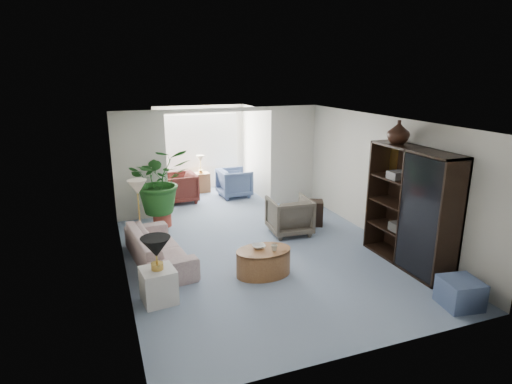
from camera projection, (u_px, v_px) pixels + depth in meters
name	position (u px, v px, depth m)	size (l,w,h in m)	color
floor	(267.00, 257.00, 7.93)	(6.00, 6.00, 0.00)	#8899B3
sunroom_floor	(211.00, 198.00, 11.62)	(2.60, 2.60, 0.00)	#8899B3
back_pier_left	(140.00, 166.00, 9.65)	(1.20, 0.12, 2.50)	silver
back_pier_right	(293.00, 155.00, 10.93)	(1.20, 0.12, 2.50)	silver
back_header	(220.00, 110.00, 9.96)	(2.60, 0.12, 0.10)	silver
window_pane	(200.00, 141.00, 12.21)	(2.20, 0.02, 1.50)	white
window_blinds	(200.00, 141.00, 12.19)	(2.20, 0.02, 1.50)	white
framed_picture	(389.00, 159.00, 8.21)	(0.04, 0.50, 0.40)	#B5AD91
sofa	(159.00, 247.00, 7.62)	(2.07, 0.81, 0.60)	beige
end_table	(159.00, 285.00, 6.35)	(0.48, 0.48, 0.53)	silver
table_lamp	(156.00, 247.00, 6.18)	(0.44, 0.44, 0.30)	black
floor_lamp	(137.00, 187.00, 7.93)	(0.36, 0.36, 0.28)	beige
coffee_table	(264.00, 262.00, 7.21)	(0.95, 0.95, 0.45)	olive
coffee_bowl	(259.00, 246.00, 7.22)	(0.22, 0.22, 0.06)	silver
coffee_cup	(274.00, 248.00, 7.10)	(0.11, 0.11, 0.10)	beige
wingback_chair	(289.00, 216.00, 9.01)	(0.84, 0.86, 0.79)	#60584C
side_table_dark	(312.00, 213.00, 9.55)	(0.46, 0.37, 0.55)	black
entertainment_cabinet	(411.00, 208.00, 7.41)	(0.50, 1.88, 2.09)	black
cabinet_urn	(398.00, 132.00, 7.52)	(0.39, 0.39, 0.41)	black
ottoman	(460.00, 293.00, 6.24)	(0.52, 0.52, 0.42)	slate
plant_pot	(162.00, 219.00, 9.50)	(0.40, 0.40, 0.32)	#A84030
house_plant	(160.00, 180.00, 9.25)	(1.30, 1.13, 1.45)	#20561D
sunroom_chair_blue	(234.00, 183.00, 11.69)	(0.82, 0.84, 0.76)	slate
sunroom_chair_maroon	(180.00, 188.00, 11.18)	(0.82, 0.84, 0.77)	#5B251F
sunroom_table	(201.00, 182.00, 12.14)	(0.45, 0.35, 0.55)	olive
shelf_clutter	(413.00, 207.00, 7.29)	(0.30, 1.16, 1.06)	#4B4745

